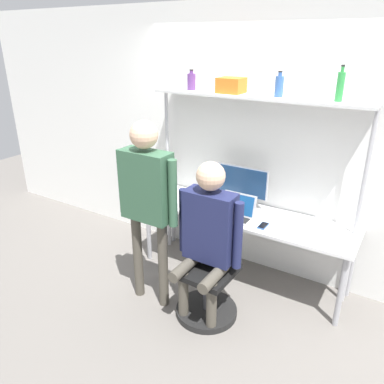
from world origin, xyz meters
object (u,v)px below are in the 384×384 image
(cell_phone, at_px, (263,226))
(storage_box, at_px, (231,85))
(laptop, at_px, (237,211))
(monitor, at_px, (240,183))
(bottle_green, at_px, (340,86))
(office_chair, at_px, (209,285))
(person_seated, at_px, (208,230))
(bottle_purple, at_px, (191,81))
(person_standing, at_px, (147,191))
(bottle_blue, at_px, (279,86))

(cell_phone, xyz_separation_m, storage_box, (-0.53, 0.29, 1.21))
(laptop, distance_m, cell_phone, 0.31)
(monitor, height_order, laptop, monitor)
(bottle_green, bearing_deg, laptop, -162.35)
(office_chair, distance_m, storage_box, 1.86)
(monitor, relative_size, laptop, 1.77)
(bottle_green, bearing_deg, person_seated, -130.38)
(laptop, bearing_deg, bottle_purple, 160.60)
(person_seated, xyz_separation_m, person_standing, (-0.56, -0.09, 0.26))
(office_chair, xyz_separation_m, bottle_blue, (0.22, 0.81, 1.68))
(monitor, relative_size, cell_phone, 4.02)
(laptop, relative_size, storage_box, 1.44)
(laptop, bearing_deg, cell_phone, -11.00)
(monitor, relative_size, storage_box, 2.55)
(laptop, distance_m, bottle_green, 1.43)
(office_chair, height_order, person_standing, person_standing)
(bottle_blue, bearing_deg, office_chair, -104.90)
(monitor, height_order, bottle_green, bottle_green)
(bottle_green, bearing_deg, bottle_blue, -180.00)
(office_chair, distance_m, bottle_blue, 1.88)
(laptop, xyz_separation_m, bottle_blue, (0.23, 0.24, 1.17))
(cell_phone, bearing_deg, bottle_green, 33.34)
(laptop, distance_m, bottle_blue, 1.22)
(office_chair, bearing_deg, cell_phone, 61.75)
(person_seated, xyz_separation_m, bottle_green, (0.73, 0.85, 1.13))
(storage_box, bearing_deg, bottle_blue, 0.00)
(cell_phone, height_order, person_standing, person_standing)
(laptop, relative_size, person_seated, 0.23)
(person_standing, xyz_separation_m, bottle_purple, (-0.13, 0.94, 0.83))
(cell_phone, relative_size, office_chair, 0.16)
(laptop, height_order, office_chair, laptop)
(monitor, relative_size, bottle_green, 2.09)
(monitor, xyz_separation_m, person_seated, (0.13, -0.89, -0.11))
(monitor, distance_m, office_chair, 1.09)
(laptop, height_order, bottle_purple, bottle_purple)
(office_chair, bearing_deg, person_seated, -92.00)
(bottle_green, xyz_separation_m, bottle_blue, (-0.51, -0.00, -0.03))
(office_chair, xyz_separation_m, person_seated, (-0.00, -0.04, 0.58))
(storage_box, bearing_deg, cell_phone, -29.06)
(monitor, relative_size, person_seated, 0.41)
(monitor, height_order, bottle_blue, bottle_blue)
(monitor, bearing_deg, bottle_green, -2.16)
(monitor, bearing_deg, person_seated, -81.93)
(monitor, distance_m, bottle_green, 1.33)
(cell_phone, height_order, office_chair, office_chair)
(bottle_blue, bearing_deg, laptop, -134.72)
(cell_phone, relative_size, bottle_blue, 0.68)
(laptop, height_order, bottle_blue, bottle_blue)
(cell_phone, relative_size, person_seated, 0.10)
(monitor, xyz_separation_m, storage_box, (-0.12, -0.03, 0.97))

